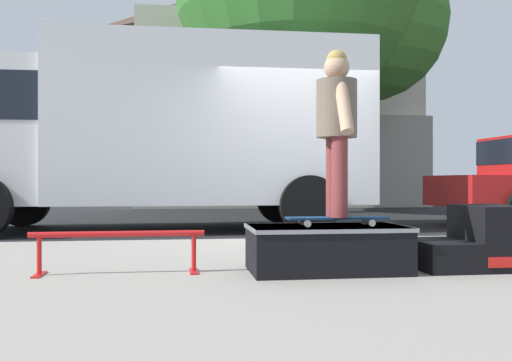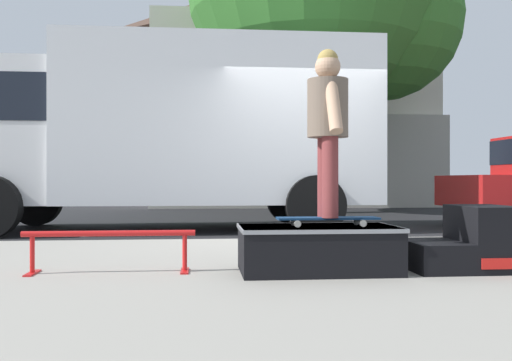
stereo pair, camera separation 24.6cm
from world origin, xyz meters
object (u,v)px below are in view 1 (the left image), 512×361
box_truck (152,127)px  grind_rail (118,242)px  kicker_ramp (474,242)px  skater_kid (337,119)px  skateboard (337,219)px  skate_box (327,247)px

box_truck → grind_rail: bearing=-90.3°
kicker_ramp → grind_rail: size_ratio=0.63×
skater_kid → box_truck: 5.52m
kicker_ramp → skateboard: size_ratio=1.05×
grind_rail → skateboard: (1.66, -0.13, 0.17)m
skateboard → grind_rail: bearing=175.5°
skate_box → kicker_ramp: size_ratio=1.46×
kicker_ramp → skateboard: 1.15m
skate_box → grind_rail: size_ratio=0.93×
kicker_ramp → box_truck: size_ratio=0.12×
kicker_ramp → skater_kid: bearing=-179.2°
box_truck → skater_kid: bearing=-72.7°
grind_rail → skateboard: skateboard is taller
skate_box → grind_rail: 1.59m
grind_rail → box_truck: size_ratio=0.19×
skater_kid → box_truck: box_truck is taller
skate_box → box_truck: 5.65m
kicker_ramp → skateboard: kicker_ramp is taller
grind_rail → skater_kid: (1.66, -0.13, 0.94)m
kicker_ramp → skater_kid: (-1.13, -0.01, 0.97)m
skateboard → skater_kid: 0.77m
kicker_ramp → grind_rail: (-2.79, 0.11, 0.03)m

